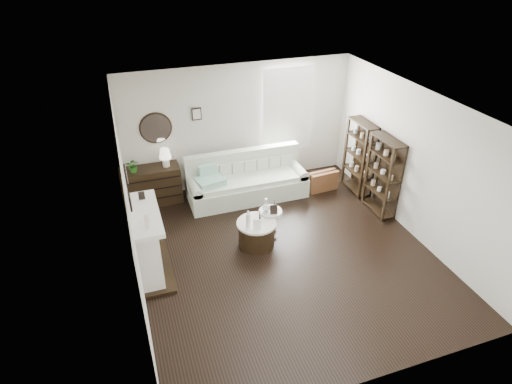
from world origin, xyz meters
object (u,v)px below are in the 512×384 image
object	(u,v)px
dresser	(152,186)
drum_table	(256,233)
pedestal_table	(270,213)
sofa	(246,183)

from	to	relation	value
dresser	drum_table	world-z (taller)	dresser
drum_table	pedestal_table	bearing A→B (deg)	32.58
dresser	pedestal_table	xyz separation A→B (m)	(1.94, -1.88, 0.09)
dresser	pedestal_table	bearing A→B (deg)	-44.01
sofa	pedestal_table	xyz separation A→B (m)	(-0.01, -1.49, 0.16)
dresser	drum_table	bearing A→B (deg)	-52.75
dresser	sofa	bearing A→B (deg)	-11.35
dresser	pedestal_table	size ratio (longest dim) A/B	2.26
drum_table	pedestal_table	xyz separation A→B (m)	(0.35, 0.22, 0.24)
sofa	drum_table	xyz separation A→B (m)	(-0.36, -1.71, -0.07)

